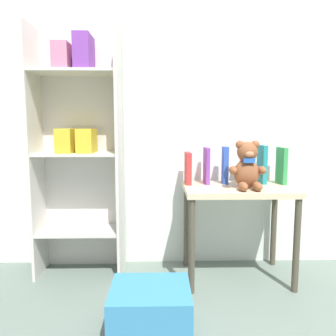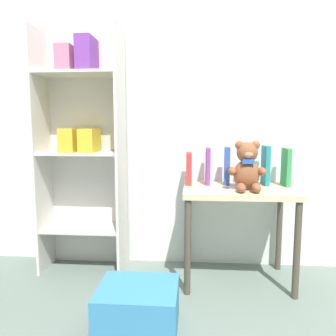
# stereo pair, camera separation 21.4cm
# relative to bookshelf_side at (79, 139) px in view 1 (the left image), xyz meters

# --- Properties ---
(wall_back) EXTENTS (4.80, 0.06, 2.50)m
(wall_back) POSITION_rel_bookshelf_side_xyz_m (0.98, 0.16, 0.33)
(wall_back) COLOR silver
(wall_back) RESTS_ON ground_plane
(bookshelf_side) EXTENTS (0.57, 0.29, 1.65)m
(bookshelf_side) POSITION_rel_bookshelf_side_xyz_m (0.00, 0.00, 0.00)
(bookshelf_side) COLOR beige
(bookshelf_side) RESTS_ON ground_plane
(display_table) EXTENTS (0.69, 0.46, 0.62)m
(display_table) POSITION_rel_bookshelf_side_xyz_m (1.05, -0.14, -0.40)
(display_table) COLOR beige
(display_table) RESTS_ON ground_plane
(teddy_bear) EXTENTS (0.23, 0.21, 0.30)m
(teddy_bear) POSITION_rel_bookshelf_side_xyz_m (1.09, -0.21, -0.17)
(teddy_bear) COLOR brown
(teddy_bear) RESTS_ON display_table
(book_standing_red) EXTENTS (0.04, 0.14, 0.21)m
(book_standing_red) POSITION_rel_bookshelf_side_xyz_m (0.73, -0.04, -0.20)
(book_standing_red) COLOR red
(book_standing_red) RESTS_ON display_table
(book_standing_purple) EXTENTS (0.03, 0.15, 0.24)m
(book_standing_purple) POSITION_rel_bookshelf_side_xyz_m (0.86, -0.02, -0.18)
(book_standing_purple) COLOR purple
(book_standing_purple) RESTS_ON display_table
(book_standing_blue) EXTENTS (0.04, 0.11, 0.25)m
(book_standing_blue) POSITION_rel_bookshelf_side_xyz_m (0.99, -0.02, -0.18)
(book_standing_blue) COLOR #2D51B7
(book_standing_blue) RESTS_ON display_table
(book_standing_pink) EXTENTS (0.03, 0.15, 0.23)m
(book_standing_pink) POSITION_rel_bookshelf_side_xyz_m (1.12, -0.03, -0.19)
(book_standing_pink) COLOR #D17093
(book_standing_pink) RESTS_ON display_table
(book_standing_teal) EXTENTS (0.03, 0.14, 0.26)m
(book_standing_teal) POSITION_rel_bookshelf_side_xyz_m (1.24, -0.02, -0.17)
(book_standing_teal) COLOR teal
(book_standing_teal) RESTS_ON display_table
(book_standing_green) EXTENTS (0.03, 0.15, 0.25)m
(book_standing_green) POSITION_rel_bookshelf_side_xyz_m (1.37, -0.04, -0.18)
(book_standing_green) COLOR #33934C
(book_standing_green) RESTS_ON display_table
(storage_bin) EXTENTS (0.39, 0.33, 0.22)m
(storage_bin) POSITION_rel_bookshelf_side_xyz_m (0.50, -0.71, -0.81)
(storage_bin) COLOR teal
(storage_bin) RESTS_ON ground_plane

